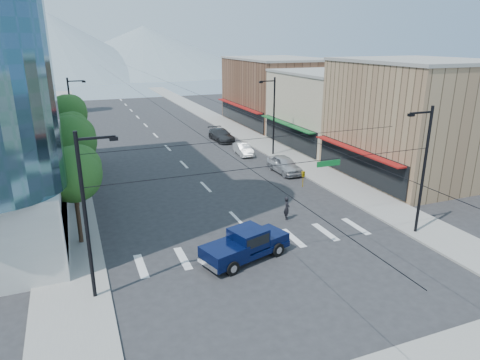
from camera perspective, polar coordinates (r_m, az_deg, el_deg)
The scene contains 21 objects.
ground at distance 27.80m, azimuth 4.17°, elevation -9.78°, with size 160.00×160.00×0.00m, color #28282B.
sidewalk_left at distance 63.35m, azimuth -22.30°, elevation 5.10°, with size 4.00×120.00×0.15m, color gray.
sidewalk_right at distance 67.35m, azimuth -1.41°, elevation 7.18°, with size 4.00×120.00×0.15m, color gray.
shop_near at distance 45.11m, azimuth 22.16°, elevation 7.31°, with size 12.00×14.00×11.00m, color #8C6B4C.
shop_mid at distance 56.06m, azimuth 12.21°, elevation 9.11°, with size 12.00×14.00×9.00m, color tan.
shop_far at distance 69.73m, azimuth 4.86°, elevation 11.60°, with size 12.00×18.00×10.00m, color brown.
clock_tower at distance 84.21m, azimuth -26.45°, elevation 14.84°, with size 4.80×4.80×20.40m.
mountain_left at distance 172.05m, azimuth -24.06°, elevation 16.12°, with size 80.00×80.00×22.00m, color gray.
mountain_right at distance 184.64m, azimuth -12.59°, elevation 16.64°, with size 90.00×90.00×18.00m, color gray.
tree_near at distance 29.23m, azimuth -21.16°, elevation 1.00°, with size 3.65×3.64×6.71m.
tree_midnear at distance 35.88m, azimuth -21.56°, elevation 5.00°, with size 4.09×4.09×7.52m.
tree_midfar at distance 42.86m, azimuth -21.65°, elevation 6.16°, with size 3.65×3.64×6.71m.
tree_far at distance 49.66m, azimuth -21.88°, elevation 8.35°, with size 4.09×4.09×7.52m.
signal_rig at distance 25.19m, azimuth 5.79°, elevation -1.33°, with size 21.80×0.20×9.00m.
lamp_pole_nw at distance 52.62m, azimuth -21.40°, elevation 8.18°, with size 2.00×0.25×9.00m.
lamp_pole_ne at distance 49.66m, azimuth 4.41°, elevation 8.84°, with size 2.00×0.25×9.00m.
pickup_truck at distance 26.67m, azimuth 0.70°, elevation -8.53°, with size 6.15×3.68×1.97m.
pedestrian at distance 32.58m, azimuth 6.27°, elevation -3.74°, with size 0.66×0.43×1.80m, color black.
parked_car_near at distance 43.94m, azimuth 5.93°, elevation 2.06°, with size 2.00×4.98×1.70m, color #B3B4B8.
parked_car_mid at distance 50.61m, azimuth 0.43°, elevation 4.15°, with size 1.46×4.20×1.38m, color silver.
parked_car_far at distance 57.70m, azimuth -2.50°, elevation 6.01°, with size 2.23×5.48×1.59m, color #303033.
Camera 1 is at (-10.89, -21.99, 13.07)m, focal length 32.00 mm.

